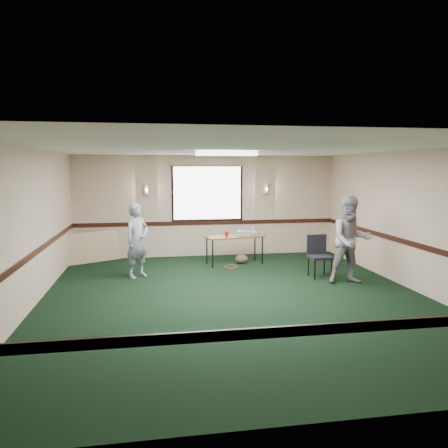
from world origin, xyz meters
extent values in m
plane|color=black|center=(0.00, 0.00, 0.00)|extent=(8.00, 8.00, 0.00)
plane|color=#C2A78C|center=(0.00, 4.00, 1.35)|extent=(7.00, 0.00, 7.00)
plane|color=#C2A78C|center=(0.00, -4.00, 1.35)|extent=(7.00, 0.00, 7.00)
plane|color=#C2A78C|center=(-3.50, 0.00, 1.35)|extent=(0.00, 8.00, 8.00)
plane|color=#C2A78C|center=(3.50, 0.00, 1.35)|extent=(0.00, 8.00, 8.00)
plane|color=silver|center=(0.00, 0.00, 2.70)|extent=(8.00, 8.00, 0.00)
cube|color=black|center=(0.00, 3.98, 0.90)|extent=(7.00, 0.03, 0.10)
cube|color=black|center=(0.00, -3.98, 0.90)|extent=(7.00, 0.03, 0.10)
cube|color=black|center=(-3.48, 0.00, 0.90)|extent=(0.03, 8.00, 0.10)
cube|color=black|center=(3.48, 0.00, 0.90)|extent=(0.03, 8.00, 0.10)
cube|color=black|center=(0.00, 3.98, 1.70)|extent=(1.90, 0.01, 1.50)
cube|color=white|center=(0.00, 3.97, 1.70)|extent=(1.80, 0.02, 1.40)
cube|color=tan|center=(0.00, 3.97, 2.47)|extent=(2.05, 0.08, 0.10)
cylinder|color=silver|center=(-1.60, 3.94, 1.80)|extent=(0.16, 0.16, 0.25)
cylinder|color=silver|center=(1.60, 3.94, 1.80)|extent=(0.16, 0.16, 0.25)
cube|color=white|center=(0.00, 1.00, 2.64)|extent=(1.20, 0.32, 0.08)
cube|color=brown|center=(0.52, 2.83, 0.69)|extent=(1.49, 0.81, 0.04)
cylinder|color=black|center=(-0.07, 2.49, 0.33)|extent=(0.03, 0.03, 0.67)
cylinder|color=black|center=(1.20, 2.73, 0.33)|extent=(0.03, 0.03, 0.67)
cylinder|color=black|center=(-0.16, 2.93, 0.33)|extent=(0.03, 0.03, 0.67)
cylinder|color=black|center=(1.12, 3.17, 0.33)|extent=(0.03, 0.03, 0.67)
cube|color=#9A9AA2|center=(0.77, 2.87, 0.76)|extent=(0.37, 0.32, 0.11)
cube|color=silver|center=(1.04, 3.09, 0.73)|extent=(0.28, 0.26, 0.06)
cylinder|color=#A80F0B|center=(0.31, 2.75, 0.77)|extent=(0.09, 0.09, 0.13)
cylinder|color=#91C7ED|center=(0.99, 2.86, 0.80)|extent=(0.06, 0.06, 0.20)
ellipsoid|color=#4D422C|center=(0.71, 2.86, 0.11)|extent=(0.38, 0.33, 0.23)
torus|color=#B34316|center=(0.39, 2.51, 0.01)|extent=(0.37, 0.37, 0.02)
cube|color=#9C8C60|center=(-3.00, 3.60, 0.38)|extent=(1.40, 0.94, 0.76)
cube|color=black|center=(2.09, 1.21, 0.44)|extent=(0.45, 0.45, 0.06)
cube|color=black|center=(2.09, 1.43, 0.69)|extent=(0.44, 0.05, 0.44)
cylinder|color=black|center=(1.91, 1.03, 0.21)|extent=(0.03, 0.03, 0.41)
cylinder|color=black|center=(2.28, 1.03, 0.21)|extent=(0.03, 0.03, 0.41)
cylinder|color=black|center=(1.91, 1.40, 0.21)|extent=(0.03, 0.03, 0.41)
cylinder|color=black|center=(2.28, 1.40, 0.21)|extent=(0.03, 0.03, 0.41)
imported|color=#404E8E|center=(-1.80, 1.88, 0.81)|extent=(0.70, 0.68, 1.62)
imported|color=#7D92C2|center=(2.52, 0.65, 0.90)|extent=(0.92, 0.75, 1.79)
camera|label=1|loc=(-1.49, -7.58, 2.34)|focal=35.00mm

